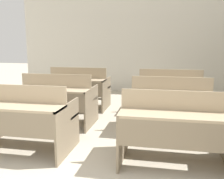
{
  "coord_description": "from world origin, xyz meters",
  "views": [
    {
      "loc": [
        0.87,
        -1.44,
        1.44
      ],
      "look_at": [
        0.12,
        2.35,
        0.74
      ],
      "focal_mm": 42.0,
      "sensor_mm": 36.0,
      "label": 1
    }
  ],
  "objects_px": {
    "bench_front_left": "(22,117)",
    "bench_third_left": "(78,87)",
    "bench_second_right": "(171,104)",
    "bench_second_left": "(57,99)",
    "bench_third_right": "(170,91)",
    "bench_front_right": "(175,127)"
  },
  "relations": [
    {
      "from": "bench_second_right",
      "to": "bench_third_right",
      "type": "relative_size",
      "value": 1.0
    },
    {
      "from": "bench_front_left",
      "to": "bench_third_left",
      "type": "height_order",
      "value": "same"
    },
    {
      "from": "bench_third_right",
      "to": "bench_second_right",
      "type": "bearing_deg",
      "value": -90.7
    },
    {
      "from": "bench_second_left",
      "to": "bench_third_right",
      "type": "bearing_deg",
      "value": 31.24
    },
    {
      "from": "bench_second_right",
      "to": "bench_front_left",
      "type": "bearing_deg",
      "value": -148.54
    },
    {
      "from": "bench_second_left",
      "to": "bench_second_right",
      "type": "height_order",
      "value": "same"
    },
    {
      "from": "bench_second_left",
      "to": "bench_third_left",
      "type": "xyz_separation_m",
      "value": [
        -0.01,
        1.2,
        0.0
      ]
    },
    {
      "from": "bench_second_left",
      "to": "bench_third_left",
      "type": "bearing_deg",
      "value": 90.32
    },
    {
      "from": "bench_second_right",
      "to": "bench_front_right",
      "type": "bearing_deg",
      "value": -88.81
    },
    {
      "from": "bench_front_left",
      "to": "bench_third_right",
      "type": "height_order",
      "value": "same"
    },
    {
      "from": "bench_front_left",
      "to": "bench_second_left",
      "type": "bearing_deg",
      "value": 90.58
    },
    {
      "from": "bench_front_left",
      "to": "bench_second_right",
      "type": "bearing_deg",
      "value": 31.46
    },
    {
      "from": "bench_front_right",
      "to": "bench_third_left",
      "type": "relative_size",
      "value": 1.0
    },
    {
      "from": "bench_front_left",
      "to": "bench_third_right",
      "type": "bearing_deg",
      "value": 50.48
    },
    {
      "from": "bench_front_right",
      "to": "bench_third_left",
      "type": "bearing_deg",
      "value": 129.63
    },
    {
      "from": "bench_third_left",
      "to": "bench_third_right",
      "type": "height_order",
      "value": "same"
    },
    {
      "from": "bench_second_right",
      "to": "bench_third_left",
      "type": "bearing_deg",
      "value": 148.59
    },
    {
      "from": "bench_front_left",
      "to": "bench_second_right",
      "type": "height_order",
      "value": "same"
    },
    {
      "from": "bench_second_left",
      "to": "bench_second_right",
      "type": "distance_m",
      "value": 1.94
    },
    {
      "from": "bench_front_left",
      "to": "bench_front_right",
      "type": "height_order",
      "value": "same"
    },
    {
      "from": "bench_second_right",
      "to": "bench_third_left",
      "type": "xyz_separation_m",
      "value": [
        -1.95,
        1.19,
        0.0
      ]
    },
    {
      "from": "bench_third_left",
      "to": "bench_second_right",
      "type": "bearing_deg",
      "value": -31.41
    }
  ]
}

